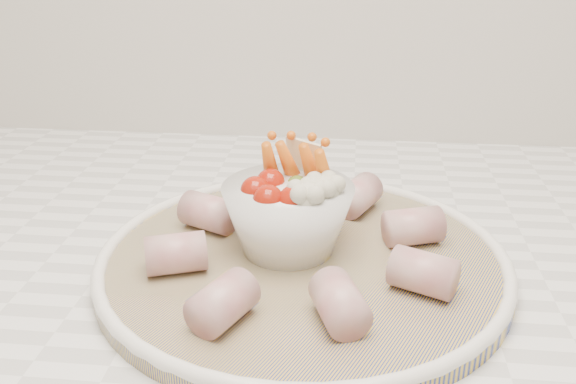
# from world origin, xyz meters

# --- Properties ---
(serving_platter) EXTENTS (0.48, 0.48, 0.02)m
(serving_platter) POSITION_xyz_m (0.01, 1.37, 0.93)
(serving_platter) COLOR navy
(serving_platter) RESTS_ON kitchen_counter
(veggie_bowl) EXTENTS (0.12, 0.12, 0.10)m
(veggie_bowl) POSITION_xyz_m (-0.00, 1.39, 0.97)
(veggie_bowl) COLOR white
(veggie_bowl) RESTS_ON serving_platter
(cured_meat_rolls) EXTENTS (0.27, 0.28, 0.03)m
(cured_meat_rolls) POSITION_xyz_m (0.01, 1.37, 0.95)
(cured_meat_rolls) COLOR #AB4E54
(cured_meat_rolls) RESTS_ON serving_platter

